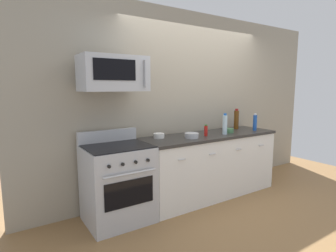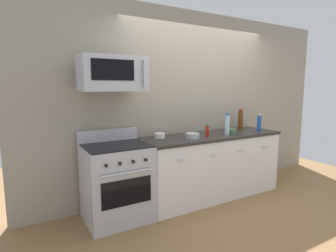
# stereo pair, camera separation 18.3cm
# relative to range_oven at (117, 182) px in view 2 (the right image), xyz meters

# --- Properties ---
(ground_plane) EXTENTS (6.29, 6.29, 0.00)m
(ground_plane) POSITION_rel_range_oven_xyz_m (1.45, -0.00, -0.47)
(ground_plane) COLOR olive
(back_wall) EXTENTS (5.24, 0.10, 2.70)m
(back_wall) POSITION_rel_range_oven_xyz_m (1.45, 0.41, 0.88)
(back_wall) COLOR #9E937F
(back_wall) RESTS_ON ground_plane
(counter_unit) EXTENTS (2.15, 0.66, 0.92)m
(counter_unit) POSITION_rel_range_oven_xyz_m (1.45, -0.00, -0.01)
(counter_unit) COLOR white
(counter_unit) RESTS_ON ground_plane
(range_oven) EXTENTS (0.76, 0.69, 1.07)m
(range_oven) POSITION_rel_range_oven_xyz_m (0.00, 0.00, 0.00)
(range_oven) COLOR #B7BABF
(range_oven) RESTS_ON ground_plane
(microwave) EXTENTS (0.74, 0.44, 0.40)m
(microwave) POSITION_rel_range_oven_xyz_m (0.00, 0.04, 1.28)
(microwave) COLOR #B7BABF
(bottle_soda_blue) EXTENTS (0.06, 0.06, 0.27)m
(bottle_soda_blue) POSITION_rel_range_oven_xyz_m (2.27, -0.13, 0.58)
(bottle_soda_blue) COLOR #1E4CA5
(bottle_soda_blue) RESTS_ON countertop_slab
(bottle_wine_amber) EXTENTS (0.08, 0.08, 0.33)m
(bottle_wine_amber) POSITION_rel_range_oven_xyz_m (2.14, 0.14, 0.61)
(bottle_wine_amber) COLOR #59330F
(bottle_wine_amber) RESTS_ON countertop_slab
(bottle_water_clear) EXTENTS (0.07, 0.07, 0.31)m
(bottle_water_clear) POSITION_rel_range_oven_xyz_m (1.61, -0.13, 0.60)
(bottle_water_clear) COLOR silver
(bottle_water_clear) RESTS_ON countertop_slab
(bottle_hot_sauce_red) EXTENTS (0.05, 0.05, 0.16)m
(bottle_hot_sauce_red) POSITION_rel_range_oven_xyz_m (1.29, -0.08, 0.53)
(bottle_hot_sauce_red) COLOR #B21914
(bottle_hot_sauce_red) RESTS_ON countertop_slab
(bowl_white_ceramic) EXTENTS (0.15, 0.15, 0.06)m
(bowl_white_ceramic) POSITION_rel_range_oven_xyz_m (0.67, 0.15, 0.48)
(bowl_white_ceramic) COLOR white
(bowl_white_ceramic) RESTS_ON countertop_slab
(bowl_steel_prep) EXTENTS (0.19, 0.19, 0.07)m
(bowl_steel_prep) POSITION_rel_range_oven_xyz_m (1.03, -0.09, 0.49)
(bowl_steel_prep) COLOR #B2B5BA
(bowl_steel_prep) RESTS_ON countertop_slab
(bowl_green_glaze) EXTENTS (0.14, 0.14, 0.06)m
(bowl_green_glaze) POSITION_rel_range_oven_xyz_m (1.77, -0.06, 0.48)
(bowl_green_glaze) COLOR #477A4C
(bowl_green_glaze) RESTS_ON countertop_slab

